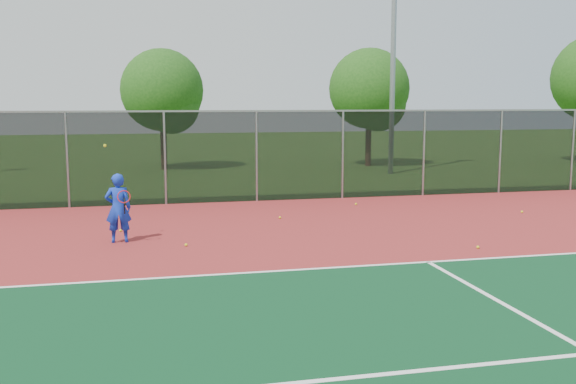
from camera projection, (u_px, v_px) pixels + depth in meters
name	position (u px, v px, depth m)	size (l,w,h in m)	color
ground	(393.00, 318.00, 9.94)	(120.00, 120.00, 0.00)	#2F5B1A
court_apron	(352.00, 282.00, 11.87)	(30.00, 20.00, 0.02)	maroon
fence_back	(257.00, 155.00, 21.31)	(30.00, 0.06, 3.03)	black
tennis_player	(118.00, 208.00, 15.08)	(0.61, 0.62, 2.32)	#1434BE
practice_ball_0	(478.00, 247.00, 14.52)	(0.07, 0.07, 0.07)	yellow
practice_ball_1	(121.00, 230.00, 16.41)	(0.07, 0.07, 0.07)	yellow
practice_ball_2	(280.00, 217.00, 18.23)	(0.07, 0.07, 0.07)	yellow
practice_ball_3	(356.00, 204.00, 20.64)	(0.07, 0.07, 0.07)	yellow
practice_ball_4	(522.00, 212.00, 19.18)	(0.07, 0.07, 0.07)	yellow
practice_ball_5	(186.00, 245.00, 14.75)	(0.07, 0.07, 0.07)	yellow
floodlight_n	(394.00, 25.00, 28.87)	(0.90, 0.40, 11.97)	gray
tree_back_left	(164.00, 94.00, 31.17)	(4.01, 4.01, 5.89)	#352013
tree_back_mid	(371.00, 92.00, 32.83)	(4.12, 4.12, 6.05)	#352013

